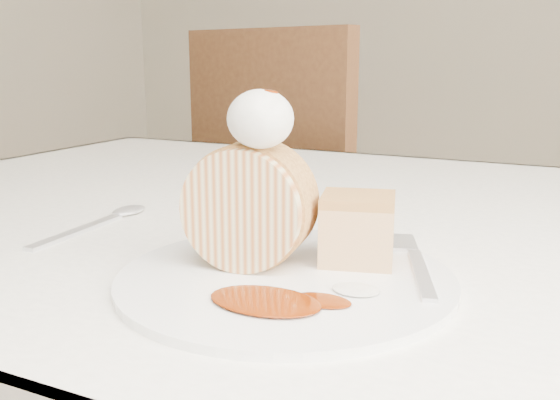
% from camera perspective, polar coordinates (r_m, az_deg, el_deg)
% --- Properties ---
extents(table, '(1.40, 0.90, 0.75)m').
position_cam_1_polar(table, '(0.75, 6.89, -7.97)').
color(table, silver).
rests_on(table, ground).
extents(chair_far, '(0.57, 0.57, 0.99)m').
position_cam_1_polar(chair_far, '(1.58, 1.62, -0.33)').
color(chair_far, brown).
rests_on(chair_far, ground).
extents(plate, '(0.33, 0.33, 0.01)m').
position_cam_1_polar(plate, '(0.51, 0.52, -7.19)').
color(plate, white).
rests_on(plate, table).
extents(roulade_slice, '(0.11, 0.07, 0.10)m').
position_cam_1_polar(roulade_slice, '(0.52, -2.83, -0.53)').
color(roulade_slice, '#CABC8D').
rests_on(roulade_slice, plate).
extents(cake_chunk, '(0.07, 0.07, 0.05)m').
position_cam_1_polar(cake_chunk, '(0.53, 7.09, -3.02)').
color(cake_chunk, tan).
rests_on(cake_chunk, plate).
extents(whipped_cream, '(0.05, 0.05, 0.05)m').
position_cam_1_polar(whipped_cream, '(0.49, -1.79, 7.41)').
color(whipped_cream, white).
rests_on(whipped_cream, roulade_slice).
extents(caramel_drizzle, '(0.03, 0.02, 0.01)m').
position_cam_1_polar(caramel_drizzle, '(0.49, -1.64, 10.47)').
color(caramel_drizzle, '#671F04').
rests_on(caramel_drizzle, whipped_cream).
extents(caramel_pool, '(0.10, 0.08, 0.00)m').
position_cam_1_polar(caramel_pool, '(0.45, -1.38, -9.18)').
color(caramel_pool, '#671F04').
rests_on(caramel_pool, plate).
extents(fork, '(0.08, 0.16, 0.00)m').
position_cam_1_polar(fork, '(0.51, 12.79, -6.57)').
color(fork, silver).
rests_on(fork, plate).
extents(spoon, '(0.04, 0.17, 0.00)m').
position_cam_1_polar(spoon, '(0.68, -18.06, -2.75)').
color(spoon, silver).
rests_on(spoon, table).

